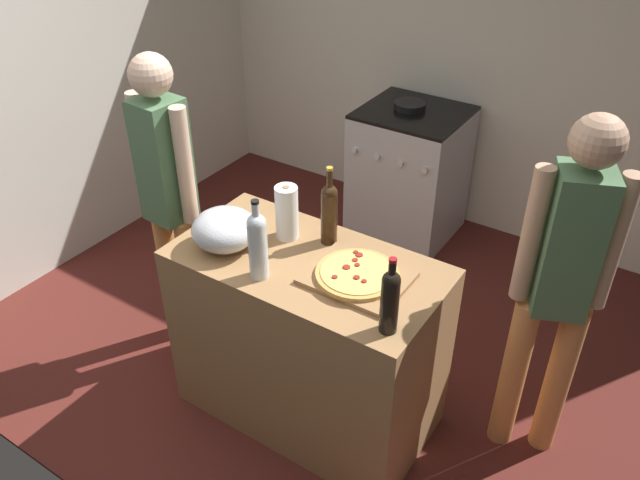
{
  "coord_description": "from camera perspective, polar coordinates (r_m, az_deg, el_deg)",
  "views": [
    {
      "loc": [
        1.46,
        -1.15,
        2.47
      ],
      "look_at": [
        0.22,
        0.74,
        0.95
      ],
      "focal_mm": 35.98,
      "sensor_mm": 36.0,
      "label": 1
    }
  ],
  "objects": [
    {
      "name": "ground_plane",
      "position": [
        3.82,
        2.25,
        -6.57
      ],
      "size": [
        4.2,
        3.31,
        0.02
      ],
      "primitive_type": "cube",
      "color": "#511E19"
    },
    {
      "name": "kitchen_wall_rear",
      "position": [
        4.34,
        12.86,
        17.54
      ],
      "size": [
        4.2,
        0.1,
        2.6
      ],
      "primitive_type": "cube",
      "color": "silver",
      "rests_on": "ground_plane"
    },
    {
      "name": "kitchen_wall_left",
      "position": [
        4.31,
        -19.74,
        16.38
      ],
      "size": [
        0.1,
        3.31,
        2.6
      ],
      "primitive_type": "cube",
      "color": "silver",
      "rests_on": "ground_plane"
    },
    {
      "name": "counter",
      "position": [
        2.97,
        -1.07,
        -8.9
      ],
      "size": [
        1.17,
        0.61,
        0.9
      ],
      "primitive_type": "cube",
      "color": "#9E7247",
      "rests_on": "ground_plane"
    },
    {
      "name": "cutting_board",
      "position": [
        2.58,
        3.32,
        -3.38
      ],
      "size": [
        0.4,
        0.32,
        0.02
      ],
      "primitive_type": "cube",
      "color": "#9E7247",
      "rests_on": "counter"
    },
    {
      "name": "pizza",
      "position": [
        2.57,
        3.33,
        -3.01
      ],
      "size": [
        0.34,
        0.34,
        0.03
      ],
      "color": "tan",
      "rests_on": "cutting_board"
    },
    {
      "name": "mixing_bowl",
      "position": [
        2.76,
        -8.49,
        0.94
      ],
      "size": [
        0.28,
        0.28,
        0.17
      ],
      "color": "#B2B2B7",
      "rests_on": "counter"
    },
    {
      "name": "paper_towel_roll",
      "position": [
        2.78,
        -2.98,
        2.46
      ],
      "size": [
        0.1,
        0.1,
        0.25
      ],
      "color": "white",
      "rests_on": "counter"
    },
    {
      "name": "wine_bottle_amber",
      "position": [
        2.72,
        0.82,
        2.6
      ],
      "size": [
        0.07,
        0.07,
        0.36
      ],
      "color": "#331E0F",
      "rests_on": "counter"
    },
    {
      "name": "wine_bottle_dark",
      "position": [
        2.52,
        -5.57,
        -0.25
      ],
      "size": [
        0.08,
        0.08,
        0.35
      ],
      "color": "silver",
      "rests_on": "counter"
    },
    {
      "name": "wine_bottle_green",
      "position": [
        2.27,
        6.24,
        -5.22
      ],
      "size": [
        0.07,
        0.07,
        0.32
      ],
      "color": "black",
      "rests_on": "counter"
    },
    {
      "name": "stove",
      "position": [
        4.35,
        7.92,
        5.93
      ],
      "size": [
        0.65,
        0.63,
        0.93
      ],
      "color": "#B7B7BC",
      "rests_on": "ground_plane"
    },
    {
      "name": "person_in_stripes",
      "position": [
        3.18,
        -13.3,
        3.9
      ],
      "size": [
        0.36,
        0.21,
        1.62
      ],
      "color": "#D88C4C",
      "rests_on": "ground_plane"
    },
    {
      "name": "person_in_red",
      "position": [
        2.68,
        20.62,
        -3.46
      ],
      "size": [
        0.35,
        0.26,
        1.63
      ],
      "color": "#D88C4C",
      "rests_on": "ground_plane"
    }
  ]
}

